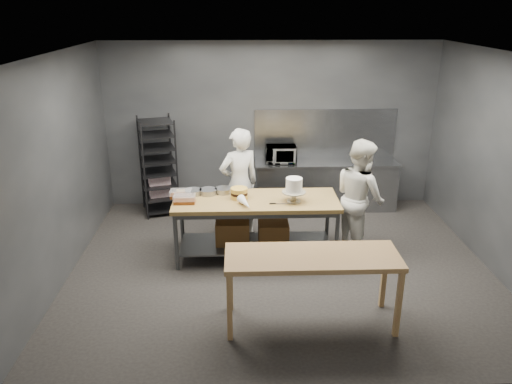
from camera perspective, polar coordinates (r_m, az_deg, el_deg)
ground at (r=7.38m, az=2.79°, el=-8.37°), size 6.00×6.00×0.00m
back_wall at (r=9.18m, az=1.71°, el=7.59°), size 6.00×0.04×3.00m
work_table at (r=7.41m, az=-0.29°, el=-3.26°), size 2.40×0.90×0.92m
near_counter at (r=5.81m, az=6.44°, el=-7.93°), size 2.00×0.70×0.90m
back_counter at (r=9.29m, az=7.93°, el=0.81°), size 2.60×0.60×0.90m
splashback_panel at (r=9.31m, az=7.90°, el=6.64°), size 2.60×0.02×0.90m
speed_rack at (r=9.07m, az=-11.09°, el=2.81°), size 0.76×0.79×1.75m
chef_behind at (r=7.91m, az=-1.93°, el=0.91°), size 0.78×0.66×1.81m
chef_right at (r=7.60m, az=11.76°, el=-0.55°), size 0.92×1.03×1.77m
microwave at (r=9.00m, az=2.86°, el=4.34°), size 0.54×0.37×0.30m
frosted_cake_stand at (r=7.11m, az=4.36°, el=0.56°), size 0.34×0.34×0.36m
layer_cake at (r=7.26m, az=-1.94°, el=-0.14°), size 0.25×0.25×0.16m
cake_pans at (r=7.49m, az=-5.45°, el=0.08°), size 0.70×0.31×0.07m
piping_bag at (r=6.95m, az=-1.24°, el=-1.28°), size 0.23×0.40×0.12m
offset_spatula at (r=7.09m, az=2.61°, el=-1.34°), size 0.36×0.02×0.02m
pastry_clamshells at (r=7.29m, az=-8.39°, el=-0.49°), size 0.39×0.43×0.11m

